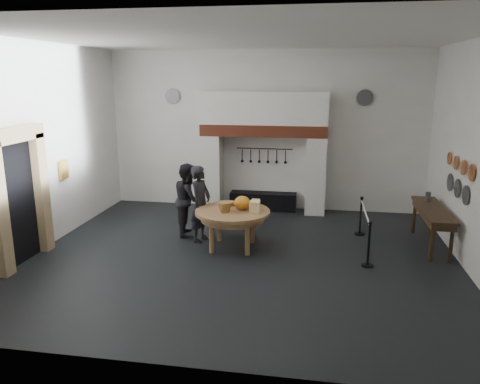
% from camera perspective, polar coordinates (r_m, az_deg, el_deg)
% --- Properties ---
extents(floor, '(9.00, 8.00, 0.02)m').
position_cam_1_polar(floor, '(10.12, 0.31, -7.89)').
color(floor, black).
rests_on(floor, ground).
extents(ceiling, '(9.00, 8.00, 0.02)m').
position_cam_1_polar(ceiling, '(9.43, 0.34, 18.42)').
color(ceiling, silver).
rests_on(ceiling, wall_back).
extents(wall_back, '(9.00, 0.02, 4.50)m').
position_cam_1_polar(wall_back, '(13.45, 3.09, 7.45)').
color(wall_back, white).
rests_on(wall_back, floor).
extents(wall_front, '(9.00, 0.02, 4.50)m').
position_cam_1_polar(wall_front, '(5.69, -6.16, -1.55)').
color(wall_front, white).
rests_on(wall_front, floor).
extents(wall_left, '(0.02, 8.00, 4.50)m').
position_cam_1_polar(wall_left, '(11.16, -23.24, 5.01)').
color(wall_left, white).
rests_on(wall_left, floor).
extents(wall_right, '(0.02, 8.00, 4.50)m').
position_cam_1_polar(wall_right, '(9.86, 27.14, 3.57)').
color(wall_right, white).
rests_on(wall_right, floor).
extents(chimney_pier_left, '(0.55, 0.70, 2.15)m').
position_cam_1_polar(chimney_pier_left, '(13.54, -3.37, 2.45)').
color(chimney_pier_left, silver).
rests_on(chimney_pier_left, floor).
extents(chimney_pier_right, '(0.55, 0.70, 2.15)m').
position_cam_1_polar(chimney_pier_right, '(13.20, 9.22, 2.00)').
color(chimney_pier_right, silver).
rests_on(chimney_pier_right, floor).
extents(hearth_brick_band, '(3.50, 0.72, 0.32)m').
position_cam_1_polar(hearth_brick_band, '(13.10, 2.91, 7.54)').
color(hearth_brick_band, '#9E442B').
rests_on(hearth_brick_band, chimney_pier_left).
extents(chimney_hood, '(3.50, 0.70, 0.90)m').
position_cam_1_polar(chimney_hood, '(13.04, 2.95, 10.21)').
color(chimney_hood, silver).
rests_on(chimney_hood, hearth_brick_band).
extents(iron_range, '(1.90, 0.45, 0.50)m').
position_cam_1_polar(iron_range, '(13.55, 2.84, -1.11)').
color(iron_range, black).
rests_on(iron_range, floor).
extents(utensil_rail, '(1.60, 0.02, 0.02)m').
position_cam_1_polar(utensil_rail, '(13.43, 3.02, 5.30)').
color(utensil_rail, black).
rests_on(utensil_rail, wall_back).
extents(door_recess, '(0.04, 1.10, 2.50)m').
position_cam_1_polar(door_recess, '(10.51, -25.47, -1.28)').
color(door_recess, black).
rests_on(door_recess, floor).
extents(door_jamb_far, '(0.22, 0.30, 2.60)m').
position_cam_1_polar(door_jamb_far, '(11.01, -23.07, -0.12)').
color(door_jamb_far, tan).
rests_on(door_jamb_far, floor).
extents(door_lintel, '(0.22, 1.70, 0.30)m').
position_cam_1_polar(door_lintel, '(10.22, -25.87, 6.30)').
color(door_lintel, tan).
rests_on(door_lintel, door_jamb_near).
extents(wall_plaque, '(0.05, 0.34, 0.44)m').
position_cam_1_polar(wall_plaque, '(11.90, -20.69, 2.56)').
color(wall_plaque, gold).
rests_on(wall_plaque, wall_left).
extents(work_table, '(2.01, 2.01, 0.07)m').
position_cam_1_polar(work_table, '(10.38, -0.91, -2.43)').
color(work_table, '#B17C53').
rests_on(work_table, floor).
extents(pumpkin, '(0.36, 0.36, 0.31)m').
position_cam_1_polar(pumpkin, '(10.39, 0.27, -1.32)').
color(pumpkin, orange).
rests_on(pumpkin, work_table).
extents(cheese_block_big, '(0.22, 0.22, 0.24)m').
position_cam_1_polar(cheese_block_big, '(10.21, 1.80, -1.80)').
color(cheese_block_big, '#FFE298').
rests_on(cheese_block_big, work_table).
extents(cheese_block_small, '(0.18, 0.18, 0.20)m').
position_cam_1_polar(cheese_block_small, '(10.50, 1.91, -1.46)').
color(cheese_block_small, '#DCBE84').
rests_on(cheese_block_small, work_table).
extents(wicker_basket, '(0.39, 0.39, 0.22)m').
position_cam_1_polar(wicker_basket, '(10.22, -1.89, -1.84)').
color(wicker_basket, '#A1703B').
rests_on(wicker_basket, work_table).
extents(bread_loaf, '(0.31, 0.18, 0.13)m').
position_cam_1_polar(bread_loaf, '(10.70, -1.10, -1.37)').
color(bread_loaf, '#AD813D').
rests_on(bread_loaf, work_table).
extents(visitor_near, '(0.56, 0.73, 1.79)m').
position_cam_1_polar(visitor_near, '(10.86, -4.83, -1.43)').
color(visitor_near, black).
rests_on(visitor_near, floor).
extents(visitor_far, '(0.86, 0.99, 1.75)m').
position_cam_1_polar(visitor_far, '(11.34, -6.29, -0.89)').
color(visitor_far, black).
rests_on(visitor_far, floor).
extents(side_table, '(0.55, 2.20, 0.06)m').
position_cam_1_polar(side_table, '(11.29, 22.49, -1.99)').
color(side_table, '#3A2515').
rests_on(side_table, floor).
extents(pewter_jug, '(0.12, 0.12, 0.22)m').
position_cam_1_polar(pewter_jug, '(11.83, 21.93, -0.56)').
color(pewter_jug, '#494A4E').
rests_on(pewter_jug, side_table).
extents(copper_pan_a, '(0.03, 0.34, 0.34)m').
position_cam_1_polar(copper_pan_a, '(10.09, 26.41, 2.12)').
color(copper_pan_a, '#C6662D').
rests_on(copper_pan_a, wall_right).
extents(copper_pan_b, '(0.03, 0.32, 0.32)m').
position_cam_1_polar(copper_pan_b, '(10.61, 25.59, 2.72)').
color(copper_pan_b, '#C6662D').
rests_on(copper_pan_b, wall_right).
extents(copper_pan_c, '(0.03, 0.30, 0.30)m').
position_cam_1_polar(copper_pan_c, '(11.13, 24.84, 3.27)').
color(copper_pan_c, '#C6662D').
rests_on(copper_pan_c, wall_right).
extents(copper_pan_d, '(0.03, 0.28, 0.28)m').
position_cam_1_polar(copper_pan_d, '(11.65, 24.16, 3.76)').
color(copper_pan_d, '#C6662D').
rests_on(copper_pan_d, wall_right).
extents(pewter_plate_left, '(0.03, 0.40, 0.40)m').
position_cam_1_polar(pewter_plate_left, '(10.38, 25.81, -0.36)').
color(pewter_plate_left, '#4C4C51').
rests_on(pewter_plate_left, wall_right).
extents(pewter_plate_mid, '(0.03, 0.40, 0.40)m').
position_cam_1_polar(pewter_plate_mid, '(10.94, 24.97, 0.41)').
color(pewter_plate_mid, '#4C4C51').
rests_on(pewter_plate_mid, wall_right).
extents(pewter_plate_right, '(0.03, 0.40, 0.40)m').
position_cam_1_polar(pewter_plate_right, '(11.50, 24.21, 1.10)').
color(pewter_plate_right, '#4C4C51').
rests_on(pewter_plate_right, wall_right).
extents(pewter_plate_back_left, '(0.44, 0.03, 0.44)m').
position_cam_1_polar(pewter_plate_back_left, '(13.90, -8.24, 11.47)').
color(pewter_plate_back_left, '#4C4C51').
rests_on(pewter_plate_back_left, wall_back).
extents(pewter_plate_back_right, '(0.44, 0.03, 0.44)m').
position_cam_1_polar(pewter_plate_back_right, '(13.30, 14.97, 11.05)').
color(pewter_plate_back_right, '#4C4C51').
rests_on(pewter_plate_back_right, wall_back).
extents(barrier_post_near, '(0.05, 0.05, 0.90)m').
position_cam_1_polar(barrier_post_near, '(9.83, 15.42, -6.29)').
color(barrier_post_near, black).
rests_on(barrier_post_near, floor).
extents(barrier_post_far, '(0.05, 0.05, 0.90)m').
position_cam_1_polar(barrier_post_far, '(11.72, 14.50, -2.94)').
color(barrier_post_far, black).
rests_on(barrier_post_far, floor).
extents(barrier_rope, '(0.04, 2.00, 0.04)m').
position_cam_1_polar(barrier_rope, '(10.65, 15.05, -2.42)').
color(barrier_rope, white).
rests_on(barrier_rope, barrier_post_near).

